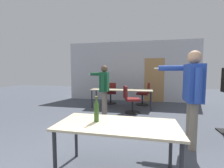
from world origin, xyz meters
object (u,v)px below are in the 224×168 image
person_near_casual (192,90)px  office_chair_mid_tucked (111,94)px  beer_bottle (96,110)px  person_center_tall (104,86)px  office_chair_far_right (144,95)px  office_chair_far_left (130,100)px

person_near_casual → office_chair_mid_tucked: bearing=35.0°
office_chair_mid_tucked → beer_bottle: beer_bottle is taller
person_center_tall → office_chair_mid_tucked: size_ratio=1.72×
person_near_casual → office_chair_far_right: (-0.83, 3.49, -0.64)m
person_near_casual → beer_bottle: 1.84m
person_center_tall → office_chair_far_left: 1.06m
person_near_casual → beer_bottle: size_ratio=5.04×
office_chair_far_right → beer_bottle: 4.59m
office_chair_far_right → beer_bottle: (-0.69, -4.51, 0.45)m
person_near_casual → person_center_tall: size_ratio=1.11×
person_near_casual → office_chair_far_right: 3.65m
office_chair_mid_tucked → beer_bottle: bearing=-94.8°
office_chair_mid_tucked → office_chair_far_left: bearing=-67.7°
office_chair_far_left → office_chair_mid_tucked: office_chair_mid_tucked is taller
office_chair_far_left → office_chair_far_right: bearing=142.6°
person_near_casual → office_chair_mid_tucked: (-2.29, 3.44, -0.64)m
person_near_casual → beer_bottle: (-1.52, -1.02, -0.19)m
person_center_tall → office_chair_far_right: person_center_tall is taller
office_chair_far_right → office_chair_far_left: office_chair_far_right is taller
person_near_casual → office_chair_far_left: 2.59m
office_chair_far_left → office_chair_mid_tucked: (-0.98, 1.30, 0.01)m
person_center_tall → beer_bottle: size_ratio=4.53×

